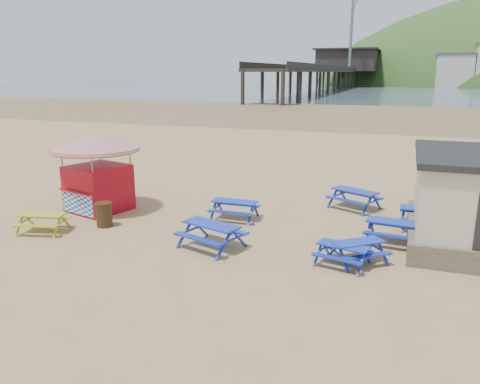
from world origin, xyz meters
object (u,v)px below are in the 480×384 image
at_px(picnic_table_blue_a, 235,210).
at_px(picnic_table_blue_b, 354,199).
at_px(picnic_table_yellow, 43,223).
at_px(ice_cream_kiosk, 97,162).
at_px(litter_bin, 104,214).

xyz_separation_m(picnic_table_blue_a, picnic_table_blue_b, (4.32, 3.10, 0.03)).
bearing_deg(picnic_table_blue_a, picnic_table_yellow, -148.85).
distance_m(picnic_table_blue_b, ice_cream_kiosk, 10.97).
relative_size(picnic_table_blue_a, ice_cream_kiosk, 0.40).
height_order(picnic_table_blue_a, litter_bin, litter_bin).
bearing_deg(litter_bin, picnic_table_yellow, -143.23).
bearing_deg(picnic_table_blue_b, ice_cream_kiosk, -133.49).
bearing_deg(picnic_table_yellow, picnic_table_blue_b, 20.04).
relative_size(ice_cream_kiosk, litter_bin, 4.85).
bearing_deg(litter_bin, picnic_table_blue_a, 30.07).
bearing_deg(ice_cream_kiosk, picnic_table_yellow, -79.21).
xyz_separation_m(picnic_table_blue_b, litter_bin, (-8.66, -5.61, 0.07)).
bearing_deg(litter_bin, ice_cream_kiosk, 130.06).
height_order(picnic_table_yellow, litter_bin, litter_bin).
distance_m(picnic_table_blue_a, litter_bin, 5.01).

